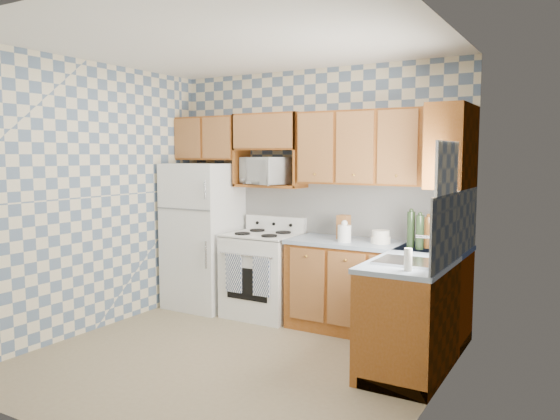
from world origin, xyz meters
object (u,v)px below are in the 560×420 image
object	(u,v)px
refrigerator	(203,236)
electric_kettle	(344,234)
stove_body	(263,276)
microwave	(266,171)

from	to	relation	value
refrigerator	electric_kettle	world-z (taller)	refrigerator
stove_body	microwave	size ratio (longest dim) A/B	1.64
electric_kettle	stove_body	bearing A→B (deg)	173.86
refrigerator	microwave	size ratio (longest dim) A/B	3.06
stove_body	electric_kettle	bearing A→B (deg)	-6.14
refrigerator	stove_body	xyz separation A→B (m)	(0.80, 0.03, -0.39)
refrigerator	stove_body	size ratio (longest dim) A/B	1.87
stove_body	microwave	world-z (taller)	microwave
stove_body	electric_kettle	distance (m)	1.16
refrigerator	electric_kettle	xyz separation A→B (m)	(1.82, -0.08, 0.16)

